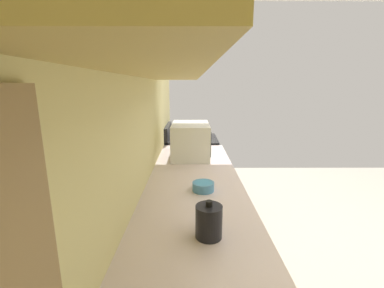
# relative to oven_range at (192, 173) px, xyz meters

# --- Properties ---
(wall_back) EXTENTS (3.89, 0.12, 2.61)m
(wall_back) POSITION_rel_oven_range_xyz_m (-1.41, 0.37, 0.84)
(wall_back) COLOR #E1D489
(wall_back) RESTS_ON ground_plane
(counter_run) EXTENTS (2.98, 0.66, 0.90)m
(counter_run) POSITION_rel_oven_range_xyz_m (-1.80, -0.00, -0.01)
(counter_run) COLOR #CABB68
(counter_run) RESTS_ON ground_plane
(upper_cabinets) EXTENTS (2.03, 0.35, 0.59)m
(upper_cabinets) POSITION_rel_oven_range_xyz_m (-1.80, 0.14, 1.42)
(upper_cabinets) COLOR #D1B866
(oven_range) EXTENTS (0.63, 0.64, 1.08)m
(oven_range) POSITION_rel_oven_range_xyz_m (0.00, 0.00, 0.00)
(oven_range) COLOR black
(oven_range) RESTS_ON ground_plane
(microwave) EXTENTS (0.51, 0.34, 0.31)m
(microwave) POSITION_rel_oven_range_xyz_m (-0.76, 0.02, 0.59)
(microwave) COLOR white
(microwave) RESTS_ON counter_run
(bowl) EXTENTS (0.14, 0.14, 0.05)m
(bowl) POSITION_rel_oven_range_xyz_m (-1.56, -0.06, 0.47)
(bowl) COLOR #4C8CBF
(bowl) RESTS_ON counter_run
(kettle) EXTENTS (0.16, 0.12, 0.17)m
(kettle) POSITION_rel_oven_range_xyz_m (-2.05, -0.06, 0.51)
(kettle) COLOR black
(kettle) RESTS_ON counter_run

